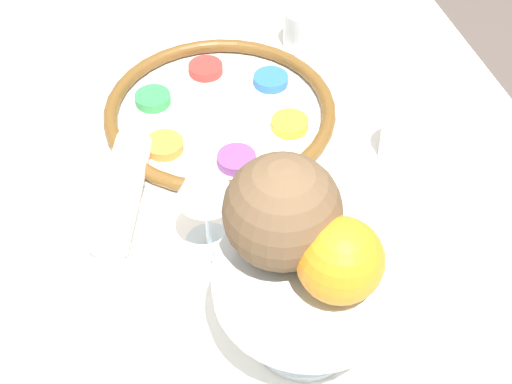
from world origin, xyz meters
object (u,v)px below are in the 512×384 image
Objects in this scene: wine_glass at (205,178)px; cup_far at (406,137)px; coconut at (282,212)px; napkin_roll at (122,191)px; cup_mid at (305,28)px; orange_fruit at (340,260)px; fruit_stand at (307,286)px; seder_plate at (220,112)px.

cup_far is (-0.09, 0.29, -0.08)m from wine_glass.
cup_far is at bearing 131.79° from coconut.
cup_mid reaches higher than napkin_roll.
orange_fruit is at bearing 34.48° from napkin_roll.
fruit_stand is 0.33m from cup_far.
cup_far is (0.13, 0.23, 0.02)m from seder_plate.
fruit_stand is at bearing -41.78° from cup_far.
napkin_roll is at bearing -134.22° from wine_glass.
coconut is (-0.06, -0.04, 0.02)m from orange_fruit.
fruit_stand is 2.87× the size of cup_far.
coconut is at bearing -145.14° from orange_fruit.
seder_plate is 4.95× the size of cup_far.
orange_fruit is 0.35m from napkin_roll.
fruit_stand is at bearing 1.53° from seder_plate.
wine_glass is at bearing -152.81° from orange_fruit.
seder_plate is 0.26m from cup_far.
wine_glass is 0.83× the size of napkin_roll.
seder_plate is 0.42m from orange_fruit.
napkin_roll is (-0.21, -0.15, -0.15)m from coconut.
fruit_stand is at bearing 31.35° from coconut.
cup_mid is at bearing 159.89° from coconut.
coconut is at bearing -48.21° from cup_far.
orange_fruit reaches higher than seder_plate.
cup_mid is at bearing 162.93° from fruit_stand.
cup_mid and cup_far have the same top height.
napkin_roll is (-0.09, -0.09, -0.09)m from wine_glass.
coconut reaches higher than napkin_roll.
napkin_roll is (0.13, -0.15, 0.01)m from seder_plate.
seder_plate is 0.38m from coconut.
coconut is at bearing 34.38° from napkin_roll.
wine_glass is at bearing -32.23° from cup_mid.
wine_glass is 0.17m from fruit_stand.
wine_glass is 1.89× the size of orange_fruit.
fruit_stand is 1.01× the size of napkin_roll.
wine_glass reaches higher than cup_mid.
fruit_stand is 1.67× the size of coconut.
seder_plate is 0.23m from cup_mid.
orange_fruit is 0.44× the size of napkin_roll.
seder_plate is 3.99× the size of orange_fruit.
cup_mid is (-0.54, 0.14, -0.13)m from orange_fruit.
orange_fruit is (0.40, 0.03, 0.15)m from seder_plate.
seder_plate is 4.95× the size of cup_mid.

